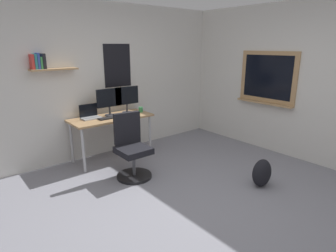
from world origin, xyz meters
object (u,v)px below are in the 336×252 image
object	(u,v)px
keyboard	(110,118)
computer_mouse	(124,115)
laptop	(90,115)
coffee_mug	(141,110)
monitor_primary	(109,100)
backpack	(262,173)
desk	(111,121)
monitor_secondary	(127,98)
office_chair	(132,150)

from	to	relation	value
keyboard	computer_mouse	bearing A→B (deg)	0.00
laptop	coffee_mug	bearing A→B (deg)	-10.68
monitor_primary	backpack	size ratio (longest dim) A/B	1.18
backpack	keyboard	bearing A→B (deg)	118.29
desk	coffee_mug	size ratio (longest dim) A/B	14.85
coffee_mug	monitor_primary	bearing A→B (deg)	167.70
laptop	keyboard	distance (m)	0.33
laptop	backpack	distance (m)	2.82
keyboard	computer_mouse	distance (m)	0.28
laptop	backpack	xyz separation A→B (m)	(1.40, -2.37, -0.59)
keyboard	backpack	distance (m)	2.51
monitor_secondary	backpack	bearing A→B (deg)	-72.88
coffee_mug	backpack	distance (m)	2.34
monitor_secondary	computer_mouse	bearing A→B (deg)	-134.03
desk	computer_mouse	world-z (taller)	computer_mouse
computer_mouse	office_chair	bearing A→B (deg)	-114.22
monitor_primary	coffee_mug	bearing A→B (deg)	-12.30
computer_mouse	coffee_mug	xyz separation A→B (m)	(0.37, 0.05, 0.03)
desk	laptop	bearing A→B (deg)	154.96
monitor_primary	office_chair	bearing A→B (deg)	-99.72
desk	backpack	bearing A→B (deg)	-63.91
desk	backpack	world-z (taller)	desk
monitor_secondary	keyboard	bearing A→B (deg)	-159.08
backpack	office_chair	bearing A→B (deg)	130.65
monitor_primary	backpack	xyz separation A→B (m)	(1.06, -2.32, -0.81)
laptop	monitor_primary	distance (m)	0.41
keyboard	coffee_mug	size ratio (longest dim) A/B	4.02
laptop	coffee_mug	distance (m)	0.91
computer_mouse	backpack	size ratio (longest dim) A/B	0.26
desk	coffee_mug	distance (m)	0.60
laptop	office_chair	bearing A→B (deg)	-79.05
laptop	monitor_secondary	world-z (taller)	monitor_secondary
computer_mouse	coffee_mug	distance (m)	0.38
desk	monitor_primary	world-z (taller)	monitor_primary
office_chair	laptop	world-z (taller)	laptop
monitor_primary	coffee_mug	size ratio (longest dim) A/B	5.04
monitor_secondary	monitor_primary	bearing A→B (deg)	180.00
monitor_primary	coffee_mug	xyz separation A→B (m)	(0.55, -0.12, -0.22)
keyboard	office_chair	bearing A→B (deg)	-94.13
computer_mouse	laptop	bearing A→B (deg)	157.22
office_chair	monitor_secondary	world-z (taller)	monitor_secondary
desk	monitor_secondary	xyz separation A→B (m)	(0.38, 0.10, 0.35)
office_chair	monitor_primary	size ratio (longest dim) A/B	2.05
computer_mouse	coffee_mug	world-z (taller)	coffee_mug
desk	office_chair	xyz separation A→B (m)	(-0.12, -0.82, -0.25)
desk	coffee_mug	world-z (taller)	coffee_mug
monitor_secondary	computer_mouse	world-z (taller)	monitor_secondary
office_chair	laptop	bearing A→B (deg)	100.95
keyboard	monitor_primary	bearing A→B (deg)	58.88
monitor_primary	keyboard	xyz separation A→B (m)	(-0.10, -0.17, -0.26)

